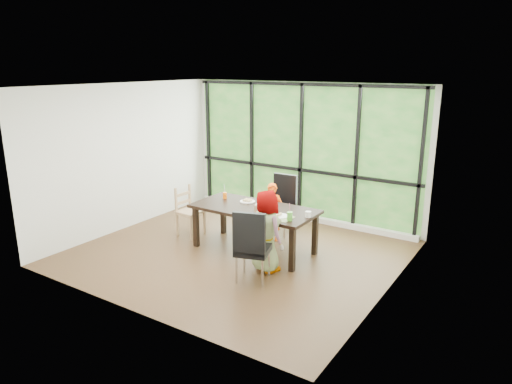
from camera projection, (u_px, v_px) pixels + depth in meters
ground at (237, 253)px, 7.70m from camera, size 5.00×5.00×0.00m
back_wall at (302, 152)px, 9.16m from camera, size 5.00×0.00×5.00m
foliage_backdrop at (302, 152)px, 9.14m from camera, size 4.80×0.02×2.65m
window_mullions at (301, 152)px, 9.11m from camera, size 4.80×0.06×2.65m
window_sill at (298, 216)px, 9.42m from camera, size 4.80×0.12×0.10m
dining_table at (254, 229)px, 7.72m from camera, size 2.14×1.15×0.75m
chair_window_leather at (280, 205)px, 8.46m from camera, size 0.48×0.48×1.08m
chair_interior_leather at (253, 245)px, 6.60m from camera, size 0.58×0.58×1.08m
chair_end_beech at (190, 212)px, 8.39m from camera, size 0.41×0.43×0.90m
child_toddler at (272, 212)px, 8.16m from camera, size 0.43×0.35×1.03m
child_older at (268, 231)px, 6.90m from camera, size 0.71×0.59×1.25m
placemat at (278, 217)px, 7.12m from camera, size 0.44×0.32×0.01m
plate_far at (247, 201)px, 7.92m from camera, size 0.26×0.26×0.02m
plate_near at (279, 216)px, 7.16m from camera, size 0.27×0.27×0.02m
orange_cup at (225, 196)px, 8.10m from camera, size 0.07×0.07×0.11m
green_cup at (290, 216)px, 6.97m from camera, size 0.08×0.08×0.13m
white_mug at (308, 214)px, 7.13m from camera, size 0.09×0.09×0.09m
tissue_box at (259, 208)px, 7.41m from camera, size 0.12×0.12×0.11m
crepe_rolls_far at (247, 200)px, 7.92m from camera, size 0.15×0.12×0.04m
crepe_rolls_near at (279, 214)px, 7.15m from camera, size 0.05×0.12×0.04m
straw_white at (225, 190)px, 8.08m from camera, size 0.01×0.04×0.20m
straw_pink at (290, 209)px, 6.94m from camera, size 0.01×0.04×0.20m
tissue at (259, 202)px, 7.38m from camera, size 0.12×0.12×0.11m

